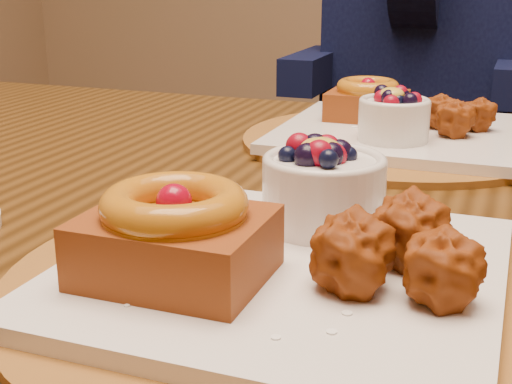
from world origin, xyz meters
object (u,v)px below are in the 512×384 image
Objects in this scene: dining_table at (354,270)px; place_setting_far at (397,128)px; place_setting_near at (282,250)px; diner at (422,12)px; chair_far at (454,181)px.

place_setting_far reaches higher than dining_table.
place_setting_far is (0.00, 0.43, -0.01)m from place_setting_near.
place_setting_far is 0.47× the size of diner.
dining_table is at bearing -89.49° from place_setting_far.
place_setting_near is at bearing -68.80° from chair_far.
chair_far reaches higher than place_setting_far.
chair_far is at bearing 88.64° from dining_table.
dining_table is 0.24m from place_setting_near.
chair_far reaches higher than dining_table.
dining_table is 1.02m from diner.
place_setting_near is 1.00× the size of place_setting_far.
dining_table is 4.21× the size of place_setting_far.
chair_far is 1.18× the size of diner.
diner is at bearing 96.38° from place_setting_far.
place_setting_near reaches higher than dining_table.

